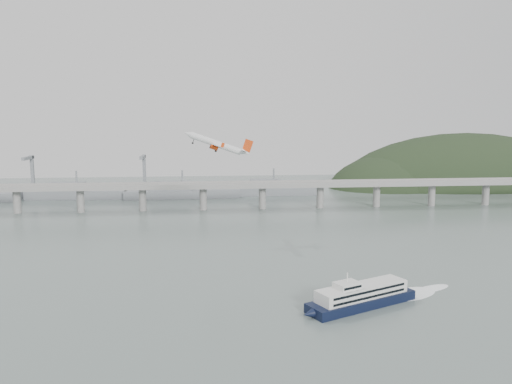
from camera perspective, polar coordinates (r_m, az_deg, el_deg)
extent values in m
plane|color=slate|center=(229.97, 1.40, -10.93)|extent=(900.00, 900.00, 0.00)
cube|color=gray|center=(419.96, -1.99, 0.72)|extent=(800.00, 22.00, 2.20)
cube|color=gray|center=(409.31, -1.89, 0.80)|extent=(800.00, 0.60, 1.80)
cube|color=gray|center=(430.09, -2.08, 1.17)|extent=(800.00, 0.60, 1.80)
cylinder|color=gray|center=(447.48, -25.64, -1.00)|extent=(6.00, 6.00, 21.00)
cylinder|color=gray|center=(432.97, -19.41, -0.93)|extent=(6.00, 6.00, 21.00)
cylinder|color=gray|center=(423.90, -12.83, -0.85)|extent=(6.00, 6.00, 21.00)
cylinder|color=gray|center=(420.61, -6.06, -0.76)|extent=(6.00, 6.00, 21.00)
cylinder|color=gray|center=(423.25, 0.72, -0.66)|extent=(6.00, 6.00, 21.00)
cylinder|color=gray|center=(431.70, 7.33, -0.55)|extent=(6.00, 6.00, 21.00)
cylinder|color=gray|center=(445.64, 13.61, -0.44)|extent=(6.00, 6.00, 21.00)
cylinder|color=gray|center=(464.56, 19.44, -0.33)|extent=(6.00, 6.00, 21.00)
cylinder|color=gray|center=(487.90, 24.76, -0.23)|extent=(6.00, 6.00, 21.00)
ellipsoid|color=black|center=(628.14, 22.57, -0.87)|extent=(320.00, 150.00, 156.00)
ellipsoid|color=black|center=(578.98, 14.76, -0.63)|extent=(140.00, 110.00, 96.00)
cube|color=slate|center=(505.75, -19.74, -0.30)|extent=(95.67, 20.15, 8.00)
cube|color=slate|center=(507.06, -20.83, 0.58)|extent=(33.90, 15.02, 8.00)
cylinder|color=slate|center=(503.71, -19.83, 1.50)|extent=(1.60, 1.60, 14.00)
cube|color=slate|center=(486.21, -8.37, -0.22)|extent=(110.55, 21.43, 8.00)
cube|color=slate|center=(485.73, -9.69, 0.69)|extent=(39.01, 16.73, 8.00)
cylinder|color=slate|center=(484.10, -8.41, 1.65)|extent=(1.60, 1.60, 14.00)
cube|color=slate|center=(500.11, 2.03, 0.10)|extent=(85.00, 13.60, 8.00)
cube|color=slate|center=(497.95, 1.07, 1.00)|extent=(29.75, 11.90, 8.00)
cylinder|color=slate|center=(498.06, 2.04, 1.92)|extent=(1.60, 1.60, 14.00)
cube|color=slate|center=(546.37, -24.17, 1.77)|extent=(3.00, 3.00, 40.00)
cube|color=slate|center=(535.37, -24.62, 3.56)|extent=(3.00, 28.00, 3.00)
cube|color=slate|center=(522.13, -12.63, 2.03)|extent=(3.00, 3.00, 40.00)
cube|color=slate|center=(510.60, -12.83, 3.91)|extent=(3.00, 28.00, 3.00)
cube|color=black|center=(213.38, 11.97, -12.12)|extent=(49.93, 31.21, 3.95)
cone|color=black|center=(197.51, 6.03, -13.70)|extent=(6.14, 5.64, 3.95)
cube|color=silver|center=(211.87, 12.00, -10.99)|extent=(41.91, 26.14, 4.94)
cube|color=black|center=(208.01, 12.95, -11.02)|extent=(34.29, 15.65, 0.99)
cube|color=black|center=(208.80, 12.93, -11.63)|extent=(34.29, 15.65, 0.99)
cube|color=black|center=(214.96, 11.11, -10.32)|extent=(34.29, 15.65, 0.99)
cube|color=black|center=(215.73, 11.09, -10.91)|extent=(34.29, 15.65, 0.99)
cube|color=silver|center=(205.67, 10.37, -10.44)|extent=(11.86, 10.38, 2.57)
cube|color=black|center=(203.17, 11.02, -10.70)|extent=(8.15, 3.78, 0.99)
cylinder|color=silver|center=(204.68, 10.40, -9.60)|extent=(0.65, 0.65, 3.95)
ellipsoid|color=white|center=(232.56, 17.12, -11.08)|extent=(31.81, 24.72, 0.20)
ellipsoid|color=white|center=(242.48, 19.39, -10.37)|extent=(22.39, 15.30, 0.20)
cylinder|color=silver|center=(310.07, -4.57, 5.54)|extent=(31.78, 6.28, 14.58)
cone|color=silver|center=(310.22, -7.80, 6.62)|extent=(5.94, 4.44, 5.47)
cone|color=silver|center=(311.05, -1.23, 4.52)|extent=(6.90, 4.35, 5.85)
cube|color=silver|center=(310.09, -4.44, 5.27)|extent=(5.60, 38.96, 4.20)
cube|color=silver|center=(310.97, -1.38, 4.73)|extent=(3.57, 13.78, 2.16)
cube|color=red|center=(311.13, -0.96, 5.32)|extent=(7.33, 0.83, 8.73)
cylinder|color=red|center=(316.34, -4.86, 5.10)|extent=(5.57, 2.96, 4.12)
cylinder|color=black|center=(316.30, -5.27, 5.24)|extent=(1.31, 2.66, 2.62)
cube|color=silver|center=(316.34, -4.79, 5.30)|extent=(3.15, 0.39, 2.26)
cylinder|color=red|center=(303.76, -4.81, 5.09)|extent=(5.57, 2.96, 4.12)
cylinder|color=black|center=(303.72, -5.24, 5.23)|extent=(1.31, 2.66, 2.62)
cube|color=silver|center=(303.76, -4.74, 5.29)|extent=(3.15, 0.39, 2.26)
cylinder|color=black|center=(313.06, -4.57, 4.92)|extent=(1.30, 0.55, 2.74)
cylinder|color=black|center=(313.07, -4.65, 4.70)|extent=(1.61, 0.53, 1.63)
cylinder|color=black|center=(307.12, -4.55, 4.91)|extent=(1.30, 0.55, 2.74)
cylinder|color=black|center=(307.12, -4.62, 4.69)|extent=(1.61, 0.53, 1.63)
cylinder|color=black|center=(310.07, -7.18, 5.79)|extent=(1.30, 0.55, 2.74)
cylinder|color=black|center=(310.08, -7.25, 5.57)|extent=(1.61, 0.53, 1.63)
cube|color=red|center=(329.60, -4.07, 5.39)|extent=(2.64, 0.38, 3.21)
cube|color=red|center=(290.73, -3.82, 5.37)|extent=(2.64, 0.38, 3.21)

